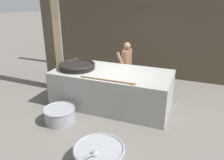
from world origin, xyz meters
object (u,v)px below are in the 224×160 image
(giant_wok_near, at_px, (77,66))
(cook, at_px, (126,66))
(prep_bowl_meat, at_px, (60,114))
(prep_bowl_vegetables, at_px, (99,154))

(giant_wok_near, xyz_separation_m, cook, (1.12, 1.22, -0.23))
(giant_wok_near, relative_size, cook, 0.63)
(giant_wok_near, height_order, cook, cook)
(giant_wok_near, relative_size, prep_bowl_meat, 1.32)
(prep_bowl_vegetables, xyz_separation_m, prep_bowl_meat, (-1.57, 0.99, 0.02))
(giant_wok_near, distance_m, prep_bowl_vegetables, 2.96)
(cook, bearing_deg, prep_bowl_vegetables, 103.65)
(giant_wok_near, height_order, prep_bowl_meat, giant_wok_near)
(prep_bowl_vegetables, distance_m, prep_bowl_meat, 1.85)
(prep_bowl_vegetables, bearing_deg, giant_wok_near, 127.31)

